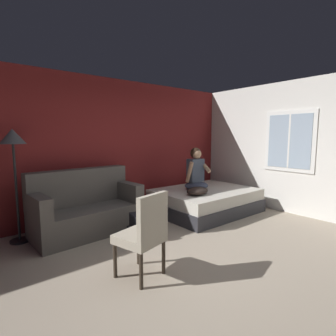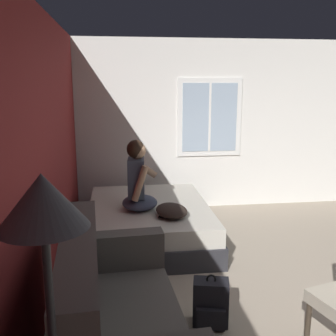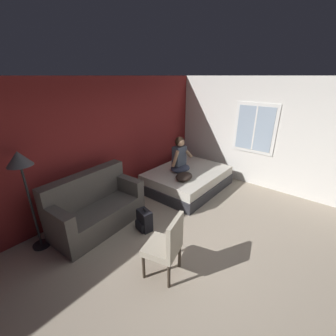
{
  "view_description": "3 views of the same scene",
  "coord_description": "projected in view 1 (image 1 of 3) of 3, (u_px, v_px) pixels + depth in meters",
  "views": [
    {
      "loc": [
        -2.2,
        -2.21,
        1.6
      ],
      "look_at": [
        0.72,
        1.4,
        1.02
      ],
      "focal_mm": 28.0,
      "sensor_mm": 36.0,
      "label": 1
    },
    {
      "loc": [
        -3.07,
        1.87,
        2.04
      ],
      "look_at": [
        1.09,
        1.33,
        1.12
      ],
      "focal_mm": 42.0,
      "sensor_mm": 36.0,
      "label": 2
    },
    {
      "loc": [
        -2.53,
        -1.45,
        2.7
      ],
      "look_at": [
        0.77,
        1.28,
        0.93
      ],
      "focal_mm": 24.0,
      "sensor_mm": 36.0,
      "label": 3
    }
  ],
  "objects": [
    {
      "name": "ground_plane",
      "position": [
        194.0,
        264.0,
        3.27
      ],
      "size": [
        40.0,
        40.0,
        0.0
      ],
      "primitive_type": "plane",
      "color": "tan"
    },
    {
      "name": "side_chair",
      "position": [
        144.0,
        232.0,
        2.91
      ],
      "size": [
        0.56,
        0.56,
        0.98
      ],
      "color": "#382D23",
      "rests_on": "ground"
    },
    {
      "name": "wall_side_with_window",
      "position": [
        311.0,
        148.0,
        5.09
      ],
      "size": [
        0.19,
        6.43,
        2.7
      ],
      "color": "silver",
      "rests_on": "ground"
    },
    {
      "name": "bed",
      "position": [
        205.0,
        201.0,
        5.52
      ],
      "size": [
        2.05,
        1.57,
        0.48
      ],
      "color": "#2D2D33",
      "rests_on": "ground"
    },
    {
      "name": "person_seated",
      "position": [
        196.0,
        172.0,
        5.46
      ],
      "size": [
        0.55,
        0.48,
        0.88
      ],
      "color": "#383D51",
      "rests_on": "bed"
    },
    {
      "name": "backpack",
      "position": [
        137.0,
        227.0,
        4.04
      ],
      "size": [
        0.28,
        0.33,
        0.46
      ],
      "color": "black",
      "rests_on": "ground"
    },
    {
      "name": "floor_lamp",
      "position": [
        13.0,
        147.0,
        3.8
      ],
      "size": [
        0.36,
        0.36,
        1.7
      ],
      "color": "black",
      "rests_on": "ground"
    },
    {
      "name": "couch",
      "position": [
        86.0,
        209.0,
        4.33
      ],
      "size": [
        1.75,
        0.93,
        1.04
      ],
      "color": "#514C47",
      "rests_on": "ground"
    },
    {
      "name": "throw_pillow",
      "position": [
        197.0,
        191.0,
        5.0
      ],
      "size": [
        0.54,
        0.44,
        0.14
      ],
      "primitive_type": "ellipsoid",
      "rotation": [
        0.0,
        0.0,
        0.18
      ],
      "color": "#2D231E",
      "rests_on": "bed"
    },
    {
      "name": "wall_back_accent",
      "position": [
        101.0,
        148.0,
        5.11
      ],
      "size": [
        11.2,
        0.16,
        2.7
      ],
      "primitive_type": "cube",
      "color": "maroon",
      "rests_on": "ground"
    },
    {
      "name": "cell_phone",
      "position": [
        194.0,
        193.0,
        5.1
      ],
      "size": [
        0.16,
        0.11,
        0.01
      ],
      "primitive_type": "cube",
      "rotation": [
        0.0,
        0.0,
        4.37
      ],
      "color": "black",
      "rests_on": "bed"
    }
  ]
}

